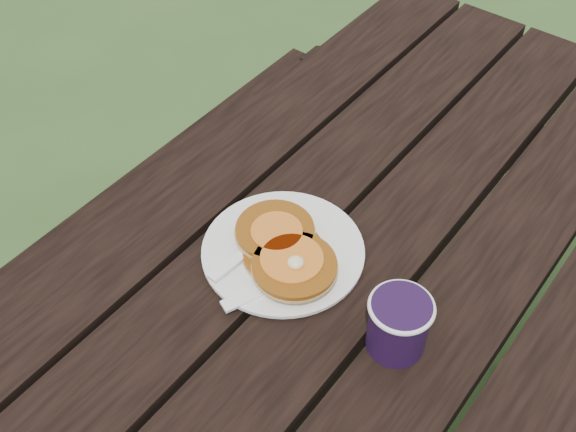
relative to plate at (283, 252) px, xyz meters
The scene contains 5 objects.
plate is the anchor object (origin of this frame).
pancake_stack 0.02m from the plate, 41.33° to the right, with size 0.18×0.15×0.04m.
knife 0.06m from the plate, 55.68° to the right, with size 0.02×0.18×0.01m, color white.
fork 0.07m from the plate, 124.20° to the right, with size 0.03×0.16×0.01m, color white, non-canonical shape.
coffee_cup 0.22m from the plate, ahead, with size 0.09×0.09×0.09m.
Camera 1 is at (0.32, -0.43, 1.56)m, focal length 45.00 mm.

